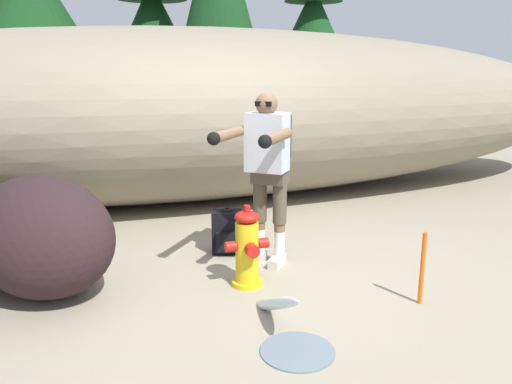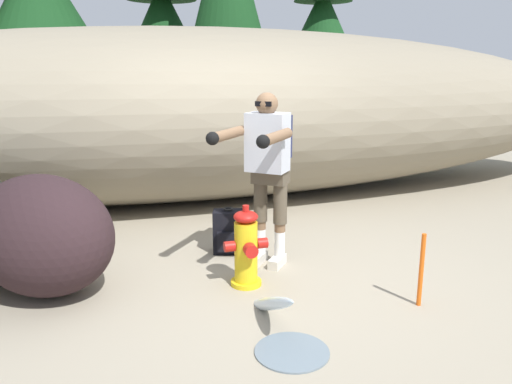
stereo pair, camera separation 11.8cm
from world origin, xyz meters
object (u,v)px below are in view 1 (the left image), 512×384
Objects in this scene: spare_backpack at (227,232)px; survey_stake at (422,268)px; utility_worker at (267,159)px; boulder_mid at (42,237)px; fire_hydrant at (247,249)px.

survey_stake reaches higher than spare_backpack.
boulder_mid is (-1.96, -0.02, -0.53)m from utility_worker.
fire_hydrant is 1.20× the size of survey_stake.
survey_stake is at bearing 77.98° from utility_worker.
spare_backpack is 0.78× the size of survey_stake.
boulder_mid reaches higher than spare_backpack.
fire_hydrant is 0.83m from spare_backpack.
utility_worker is 1.22× the size of boulder_mid.
boulder_mid is 2.23× the size of survey_stake.
fire_hydrant is 1.44m from survey_stake.
fire_hydrant is 1.69m from boulder_mid.
boulder_mid is at bearing 158.38° from survey_stake.
fire_hydrant reaches higher than spare_backpack.
utility_worker is at bearing 48.81° from spare_backpack.
spare_backpack is (-0.27, 0.44, -0.82)m from utility_worker.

